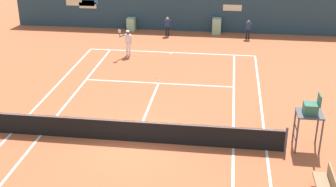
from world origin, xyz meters
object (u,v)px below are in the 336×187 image
at_px(umpire_chair, 310,113).
at_px(player_on_baseline, 128,41).
at_px(ball_kid_right_post, 248,28).
at_px(player_bench, 326,181).
at_px(ball_kid_left_post, 167,25).
at_px(tennis_ball_near_service_line, 156,77).

bearing_deg(umpire_chair, player_on_baseline, 42.44).
bearing_deg(player_on_baseline, ball_kid_right_post, -126.11).
bearing_deg(player_bench, ball_kid_left_post, 23.30).
height_order(player_on_baseline, ball_kid_left_post, player_on_baseline).
relative_size(ball_kid_right_post, tennis_ball_near_service_line, 19.78).
height_order(player_bench, tennis_ball_near_service_line, player_bench).
height_order(player_on_baseline, tennis_ball_near_service_line, player_on_baseline).
distance_m(umpire_chair, player_on_baseline, 13.99).
xyz_separation_m(umpire_chair, ball_kid_left_post, (-7.59, 15.04, -0.79)).
height_order(ball_kid_left_post, tennis_ball_near_service_line, ball_kid_left_post).
bearing_deg(umpire_chair, ball_kid_left_post, 26.79).
distance_m(player_bench, tennis_ball_near_service_line, 12.25).
xyz_separation_m(ball_kid_left_post, tennis_ball_near_service_line, (0.49, -8.28, -0.76)).
bearing_deg(umpire_chair, player_bench, -176.25).
xyz_separation_m(umpire_chair, tennis_ball_near_service_line, (-7.10, 6.77, -1.54)).
height_order(umpire_chair, player_bench, umpire_chair).
bearing_deg(ball_kid_left_post, tennis_ball_near_service_line, 85.89).
height_order(umpire_chair, tennis_ball_near_service_line, umpire_chair).
xyz_separation_m(player_on_baseline, ball_kid_left_post, (1.84, 4.73, -0.18)).
bearing_deg(ball_kid_right_post, umpire_chair, 105.95).
bearing_deg(umpire_chair, tennis_ball_near_service_line, 46.39).
xyz_separation_m(player_on_baseline, tennis_ball_near_service_line, (2.33, -3.55, -0.94)).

